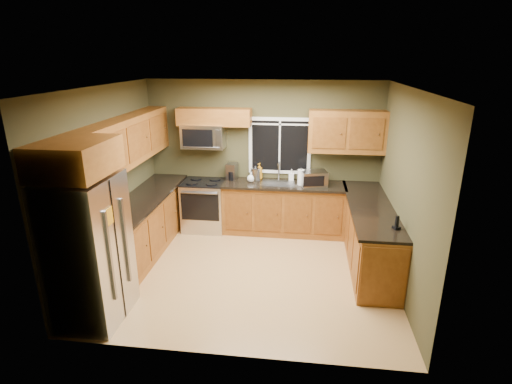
% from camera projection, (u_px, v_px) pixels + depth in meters
% --- Properties ---
extents(floor, '(4.20, 4.20, 0.00)m').
position_uv_depth(floor, '(250.00, 271.00, 6.03)').
color(floor, tan).
rests_on(floor, ground).
extents(ceiling, '(4.20, 4.20, 0.00)m').
position_uv_depth(ceiling, '(249.00, 87.00, 5.15)').
color(ceiling, white).
rests_on(ceiling, back_wall).
extents(back_wall, '(4.20, 0.00, 4.20)m').
position_uv_depth(back_wall, '(263.00, 156.00, 7.28)').
color(back_wall, '#3E3A21').
rests_on(back_wall, ground).
extents(front_wall, '(4.20, 0.00, 4.20)m').
position_uv_depth(front_wall, '(224.00, 243.00, 3.90)').
color(front_wall, '#3E3A21').
rests_on(front_wall, ground).
extents(left_wall, '(0.00, 3.60, 3.60)m').
position_uv_depth(left_wall, '(107.00, 181.00, 5.84)').
color(left_wall, '#3E3A21').
rests_on(left_wall, ground).
extents(right_wall, '(0.00, 3.60, 3.60)m').
position_uv_depth(right_wall, '(404.00, 192.00, 5.34)').
color(right_wall, '#3E3A21').
rests_on(right_wall, ground).
extents(window, '(1.12, 0.03, 1.02)m').
position_uv_depth(window, '(280.00, 146.00, 7.16)').
color(window, white).
rests_on(window, back_wall).
extents(base_cabinets_left, '(0.60, 2.65, 0.90)m').
position_uv_depth(base_cabinets_left, '(145.00, 225.00, 6.54)').
color(base_cabinets_left, brown).
rests_on(base_cabinets_left, ground).
extents(countertop_left, '(0.65, 2.65, 0.04)m').
position_uv_depth(countertop_left, '(144.00, 198.00, 6.38)').
color(countertop_left, black).
rests_on(countertop_left, base_cabinets_left).
extents(base_cabinets_back, '(2.17, 0.60, 0.90)m').
position_uv_depth(base_cabinets_back, '(284.00, 209.00, 7.24)').
color(base_cabinets_back, brown).
rests_on(base_cabinets_back, ground).
extents(countertop_back, '(2.17, 0.65, 0.04)m').
position_uv_depth(countertop_back, '(284.00, 185.00, 7.07)').
color(countertop_back, black).
rests_on(countertop_back, base_cabinets_back).
extents(base_cabinets_peninsula, '(0.60, 2.52, 0.90)m').
position_uv_depth(base_cabinets_peninsula, '(369.00, 235.00, 6.18)').
color(base_cabinets_peninsula, brown).
rests_on(base_cabinets_peninsula, ground).
extents(countertop_peninsula, '(0.65, 2.50, 0.04)m').
position_uv_depth(countertop_peninsula, '(371.00, 207.00, 6.04)').
color(countertop_peninsula, black).
rests_on(countertop_peninsula, base_cabinets_peninsula).
extents(upper_cabinets_left, '(0.33, 2.65, 0.72)m').
position_uv_depth(upper_cabinets_left, '(128.00, 140.00, 6.10)').
color(upper_cabinets_left, brown).
rests_on(upper_cabinets_left, left_wall).
extents(upper_cabinets_back_left, '(1.30, 0.33, 0.30)m').
position_uv_depth(upper_cabinets_back_left, '(214.00, 117.00, 6.99)').
color(upper_cabinets_back_left, brown).
rests_on(upper_cabinets_back_left, back_wall).
extents(upper_cabinets_back_right, '(1.30, 0.33, 0.72)m').
position_uv_depth(upper_cabinets_back_right, '(347.00, 132.00, 6.79)').
color(upper_cabinets_back_right, brown).
rests_on(upper_cabinets_back_right, back_wall).
extents(upper_cabinet_over_fridge, '(0.72, 0.90, 0.38)m').
position_uv_depth(upper_cabinet_over_fridge, '(75.00, 158.00, 4.35)').
color(upper_cabinet_over_fridge, brown).
rests_on(upper_cabinet_over_fridge, left_wall).
extents(refrigerator, '(0.74, 0.90, 1.80)m').
position_uv_depth(refrigerator, '(89.00, 251.00, 4.72)').
color(refrigerator, '#B7B7BC').
rests_on(refrigerator, ground).
extents(range, '(0.76, 0.69, 0.94)m').
position_uv_depth(range, '(205.00, 205.00, 7.38)').
color(range, '#B7B7BC').
rests_on(range, ground).
extents(microwave, '(0.76, 0.41, 0.42)m').
position_uv_depth(microwave, '(204.00, 136.00, 7.10)').
color(microwave, '#B7B7BC').
rests_on(microwave, back_wall).
extents(sink, '(0.60, 0.42, 0.36)m').
position_uv_depth(sink, '(278.00, 182.00, 7.09)').
color(sink, slate).
rests_on(sink, countertop_back).
extents(toaster_oven, '(0.49, 0.43, 0.27)m').
position_uv_depth(toaster_oven, '(314.00, 179.00, 6.89)').
color(toaster_oven, '#B7B7BC').
rests_on(toaster_oven, countertop_back).
extents(coffee_maker, '(0.20, 0.26, 0.29)m').
position_uv_depth(coffee_maker, '(232.00, 172.00, 7.28)').
color(coffee_maker, slate).
rests_on(coffee_maker, countertop_back).
extents(kettle, '(0.20, 0.20, 0.29)m').
position_uv_depth(kettle, '(255.00, 174.00, 7.15)').
color(kettle, '#B7B7BC').
rests_on(kettle, countertop_back).
extents(paper_towel_roll, '(0.14, 0.14, 0.30)m').
position_uv_depth(paper_towel_roll, '(301.00, 177.00, 6.96)').
color(paper_towel_roll, white).
rests_on(paper_towel_roll, countertop_back).
extents(soap_bottle_a, '(0.15, 0.15, 0.30)m').
position_uv_depth(soap_bottle_a, '(259.00, 171.00, 7.28)').
color(soap_bottle_a, orange).
rests_on(soap_bottle_a, countertop_back).
extents(soap_bottle_b, '(0.09, 0.10, 0.20)m').
position_uv_depth(soap_bottle_b, '(291.00, 175.00, 7.22)').
color(soap_bottle_b, white).
rests_on(soap_bottle_b, countertop_back).
extents(soap_bottle_c, '(0.17, 0.17, 0.18)m').
position_uv_depth(soap_bottle_c, '(251.00, 177.00, 7.14)').
color(soap_bottle_c, white).
rests_on(soap_bottle_c, countertop_back).
extents(cordless_phone, '(0.11, 0.11, 0.18)m').
position_uv_depth(cordless_phone, '(397.00, 225.00, 5.20)').
color(cordless_phone, black).
rests_on(cordless_phone, countertop_peninsula).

